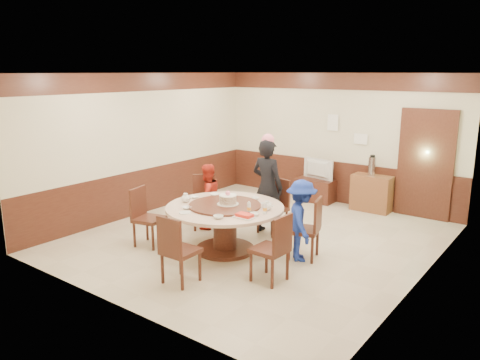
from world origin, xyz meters
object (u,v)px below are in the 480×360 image
Objects in this scene: television at (316,169)px; thermos at (372,166)px; person_red at (207,197)px; shrimp_platter at (245,216)px; banquet_table at (225,219)px; side_cabinet at (372,193)px; person_standing at (267,186)px; tv_stand at (315,190)px; person_blue at (301,220)px; birthday_cake at (228,199)px.

thermos is (1.26, 0.03, 0.22)m from television.
person_red is 1.54× the size of television.
shrimp_platter is (1.57, -0.97, 0.18)m from person_red.
banquet_table is 2.40× the size of television.
side_cabinet is (1.99, 2.89, -0.23)m from person_red.
television is (-0.26, 3.54, 0.19)m from banquet_table.
person_standing is 2.40m from television.
tv_stand is 0.47m from television.
television is (-1.41, 3.12, 0.10)m from person_blue.
banquet_table reaches higher than side_cabinet.
tv_stand is (-0.30, 2.38, -0.60)m from person_standing.
banquet_table is 1.49× the size of person_blue.
banquet_table is 3.72m from thermos.
birthday_cake is (0.00, -1.12, 0.01)m from person_standing.
person_standing is at bearing 17.60° from person_blue.
person_standing is 1.12m from birthday_cake.
tv_stand is (-0.30, 3.50, -0.61)m from birthday_cake.
television reaches higher than side_cabinet.
person_red is 1.42× the size of tv_stand.
banquet_table is 5.47× the size of birthday_cake.
person_standing reaches higher than thermos.
person_red is at bearing -124.49° from side_cabinet.
shrimp_platter is at bearing 70.49° from person_red.
tv_stand is (-1.41, 3.12, -0.38)m from person_blue.
person_standing is 1.13m from person_red.
person_standing reaches higher than tv_stand.
shrimp_platter is at bearing -77.21° from tv_stand.
television is (-0.30, 3.50, -0.13)m from birthday_cake.
shrimp_platter is at bearing 104.17° from person_blue.
person_blue is (1.11, -0.74, -0.22)m from person_standing.
person_standing is (0.04, 1.16, 0.31)m from banquet_table.
thermos is at bearing 1.37° from tv_stand.
person_standing is 5.65× the size of shrimp_platter.
person_standing reaches higher than birthday_cake.
birthday_cake is at bearing -105.16° from thermos.
tv_stand is at bearing 94.24° from banquet_table.
person_standing reaches higher than shrimp_platter.
person_standing reaches higher than person_blue.
television is at bearing 178.64° from person_red.
person_red is 2.95m from television.
television reaches higher than banquet_table.
side_cabinet is (1.29, 0.03, 0.12)m from tv_stand.
person_standing is 2.65m from side_cabinet.
side_cabinet is (0.99, 3.53, -0.48)m from birthday_cake.
person_standing is at bearing 88.24° from banquet_table.
side_cabinet is 0.57m from thermos.
television is at bearing -178.67° from side_cabinet.
thermos is (0.99, 3.57, 0.41)m from banquet_table.
person_red reaches higher than thermos.
person_blue is at bearing 95.37° from person_red.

